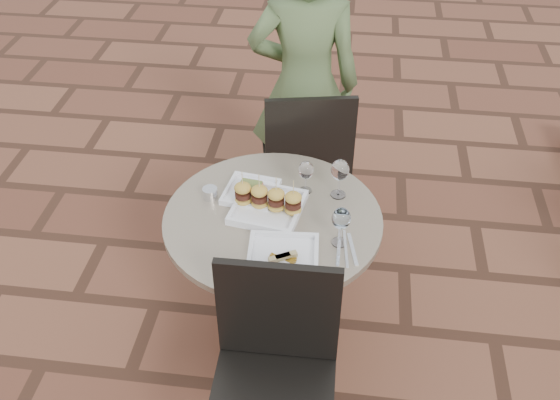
# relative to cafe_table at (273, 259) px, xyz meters

# --- Properties ---
(ground) EXTENTS (60.00, 60.00, 0.00)m
(ground) POSITION_rel_cafe_table_xyz_m (0.22, 0.08, -0.48)
(ground) COLOR brown
(ground) RESTS_ON ground
(cafe_table) EXTENTS (0.90, 0.90, 0.73)m
(cafe_table) POSITION_rel_cafe_table_xyz_m (0.00, 0.00, 0.00)
(cafe_table) COLOR gray
(cafe_table) RESTS_ON ground
(chair_far) EXTENTS (0.52, 0.52, 0.93)m
(chair_far) POSITION_rel_cafe_table_xyz_m (0.08, 0.72, 0.07)
(chair_far) COLOR black
(chair_far) RESTS_ON ground
(chair_near) EXTENTS (0.45, 0.45, 0.93)m
(chair_near) POSITION_rel_cafe_table_xyz_m (0.08, -0.58, 0.07)
(chair_near) COLOR black
(chair_near) RESTS_ON ground
(diner) EXTENTS (0.62, 0.45, 1.60)m
(diner) POSITION_rel_cafe_table_xyz_m (0.04, 0.96, 0.31)
(diner) COLOR #495E34
(diner) RESTS_ON ground
(plate_salmon) EXTENTS (0.24, 0.24, 0.06)m
(plate_salmon) POSITION_rel_cafe_table_xyz_m (-0.11, 0.13, 0.26)
(plate_salmon) COLOR white
(plate_salmon) RESTS_ON cafe_table
(plate_sliders) EXTENTS (0.32, 0.32, 0.18)m
(plate_sliders) POSITION_rel_cafe_table_xyz_m (-0.02, 0.04, 0.29)
(plate_sliders) COLOR white
(plate_sliders) RESTS_ON cafe_table
(plate_tuna) EXTENTS (0.28, 0.28, 0.03)m
(plate_tuna) POSITION_rel_cafe_table_xyz_m (0.07, -0.25, 0.26)
(plate_tuna) COLOR white
(plate_tuna) RESTS_ON cafe_table
(wine_glass_right) EXTENTS (0.07, 0.07, 0.17)m
(wine_glass_right) POSITION_rel_cafe_table_xyz_m (0.28, -0.12, 0.37)
(wine_glass_right) COLOR white
(wine_glass_right) RESTS_ON cafe_table
(wine_glass_mid) EXTENTS (0.06, 0.06, 0.15)m
(wine_glass_mid) POSITION_rel_cafe_table_xyz_m (0.12, 0.18, 0.35)
(wine_glass_mid) COLOR white
(wine_glass_mid) RESTS_ON cafe_table
(wine_glass_far) EXTENTS (0.08, 0.08, 0.18)m
(wine_glass_far) POSITION_rel_cafe_table_xyz_m (0.26, 0.17, 0.37)
(wine_glass_far) COLOR white
(wine_glass_far) RESTS_ON cafe_table
(steel_ramekin) EXTENTS (0.08, 0.08, 0.05)m
(steel_ramekin) POSITION_rel_cafe_table_xyz_m (-0.28, 0.09, 0.27)
(steel_ramekin) COLOR silver
(steel_ramekin) RESTS_ON cafe_table
(cutlery_set) EXTENTS (0.12, 0.22, 0.00)m
(cutlery_set) POSITION_rel_cafe_table_xyz_m (0.31, -0.15, 0.25)
(cutlery_set) COLOR silver
(cutlery_set) RESTS_ON cafe_table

